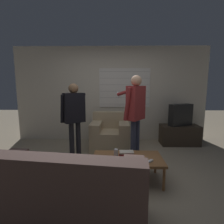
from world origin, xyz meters
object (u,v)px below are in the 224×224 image
Objects in this scene: couch_blue at (60,199)px; armchair_beige at (110,134)px; soda_can at (116,153)px; person_right_standing at (135,108)px; spare_remote at (150,161)px; person_left_standing at (74,113)px; tv at (181,115)px; book_stack at (127,153)px; coffee_table at (127,160)px.

armchair_beige is (0.46, 2.48, -0.00)m from couch_blue.
person_right_standing is at bearing 61.69° from soda_can.
spare_remote is at bearing 113.14° from armchair_beige.
couch_blue is 1.93m from person_left_standing.
tv is at bearing 104.68° from spare_remote.
person_right_standing is at bearing 143.69° from spare_remote.
spare_remote is (1.34, -0.98, -0.58)m from person_left_standing.
couch_blue reaches higher than armchair_beige.
spare_remote is (0.33, -0.25, -0.02)m from book_stack.
couch_blue is at bearing -97.56° from spare_remote.
person_right_standing reaches higher than coffee_table.
armchair_beige is at bearing 156.19° from spare_remote.
couch_blue reaches higher than book_stack.
couch_blue is 1.66× the size of coffee_table.
soda_can is at bearing -171.12° from person_right_standing.
person_left_standing reaches higher than spare_remote.
person_right_standing reaches higher than couch_blue.
armchair_beige is 0.85× the size of coffee_table.
soda_can is at bearing -162.05° from book_stack.
couch_blue is at bearing -125.32° from book_stack.
spare_remote is (0.32, -0.16, 0.05)m from coffee_table.
couch_blue reaches higher than soda_can.
tv is 0.38× the size of person_right_standing.
armchair_beige is at bearing -13.42° from tv.
couch_blue is 1.18m from soda_can.
book_stack is 0.41m from spare_remote.
couch_blue is at bearing 28.15° from tv.
tv is at bearing 48.98° from book_stack.
tv is 2.28m from book_stack.
soda_can is (0.13, -1.46, 0.10)m from armchair_beige.
armchair_beige reaches higher than spare_remote.
coffee_table is 1.04m from person_right_standing.
tv is at bearing -13.70° from person_left_standing.
book_stack is at bearing 17.95° from soda_can.
couch_blue is 1.32m from book_stack.
tv is at bearing -13.03° from person_right_standing.
soda_can is (-0.37, -0.69, -0.63)m from person_right_standing.
coffee_table is (0.77, 0.98, 0.00)m from couch_blue.
coffee_table is 8.73× the size of soda_can.
soda_can reaches higher than spare_remote.
book_stack is at bearing 26.05° from tv.
person_right_standing is at bearing 67.84° from couch_blue.
coffee_table is at bearing 59.16° from couch_blue.
tv reaches higher than soda_can.
couch_blue is at bearing -119.99° from soda_can.
book_stack is (-1.48, -1.70, -0.36)m from tv.
person_left_standing is at bearing 45.42° from armchair_beige.
person_left_standing is at bearing 141.17° from coffee_table.
person_left_standing is at bearing -170.89° from spare_remote.
coffee_table is 0.21m from soda_can.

